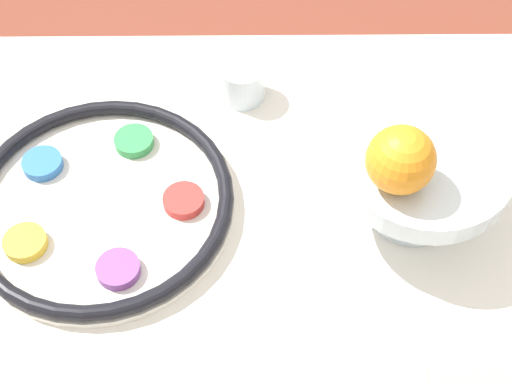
{
  "coord_description": "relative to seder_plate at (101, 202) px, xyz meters",
  "views": [
    {
      "loc": [
        -0.04,
        -0.47,
        1.49
      ],
      "look_at": [
        -0.03,
        0.07,
        0.76
      ],
      "focal_mm": 50.0,
      "sensor_mm": 36.0,
      "label": 1
    }
  ],
  "objects": [
    {
      "name": "cup_near",
      "position": [
        0.18,
        0.21,
        0.01
      ],
      "size": [
        0.07,
        0.07,
        0.06
      ],
      "color": "silver",
      "rests_on": "dining_table"
    },
    {
      "name": "orange_fruit",
      "position": [
        0.36,
        -0.05,
        0.14
      ],
      "size": [
        0.08,
        0.08,
        0.08
      ],
      "color": "orange",
      "rests_on": "fruit_stand"
    },
    {
      "name": "fruit_stand",
      "position": [
        0.4,
        -0.01,
        0.08
      ],
      "size": [
        0.21,
        0.21,
        0.12
      ],
      "color": "silver",
      "rests_on": "dining_table"
    },
    {
      "name": "dining_table",
      "position": [
        0.24,
        -0.08,
        -0.38
      ],
      "size": [
        1.17,
        0.83,
        0.72
      ],
      "color": "silver",
      "rests_on": "ground_plane"
    },
    {
      "name": "seder_plate",
      "position": [
        0.0,
        0.0,
        0.0
      ],
      "size": [
        0.35,
        0.35,
        0.03
      ],
      "color": "silver",
      "rests_on": "dining_table"
    }
  ]
}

